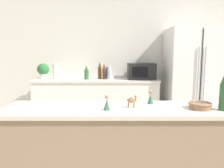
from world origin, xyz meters
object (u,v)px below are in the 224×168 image
at_px(back_bottle_4, 105,71).
at_px(fruit_bowl, 201,105).
at_px(back_bottle_3, 100,70).
at_px(wise_man_figurine_crimson, 151,98).
at_px(potted_plant, 44,70).
at_px(back_bottle_0, 110,72).
at_px(back_bottle_2, 87,73).
at_px(wise_man_figurine_blue, 107,103).
at_px(refrigerator, 192,82).
at_px(paper_towel_roll, 56,71).
at_px(back_bottle_1, 108,72).
at_px(microwave, 142,71).
at_px(camel_figurine, 132,100).

xyz_separation_m(back_bottle_4, fruit_bowl, (0.89, -2.04, -0.12)).
height_order(back_bottle_3, wise_man_figurine_crimson, back_bottle_3).
relative_size(potted_plant, back_bottle_0, 1.01).
height_order(back_bottle_2, wise_man_figurine_blue, back_bottle_2).
distance_m(back_bottle_2, back_bottle_3, 0.26).
distance_m(refrigerator, back_bottle_0, 1.44).
bearing_deg(back_bottle_4, back_bottle_3, 143.11).
xyz_separation_m(refrigerator, paper_towel_roll, (-2.39, 0.11, 0.17)).
xyz_separation_m(back_bottle_2, back_bottle_4, (0.31, 0.06, 0.02)).
bearing_deg(paper_towel_roll, back_bottle_2, -6.81).
xyz_separation_m(back_bottle_0, back_bottle_4, (-0.09, 0.09, 0.00)).
height_order(back_bottle_1, wise_man_figurine_blue, back_bottle_1).
bearing_deg(fruit_bowl, back_bottle_4, 113.64).
bearing_deg(microwave, refrigerator, -6.91).
xyz_separation_m(refrigerator, back_bottle_0, (-1.43, 0.02, 0.17)).
distance_m(potted_plant, back_bottle_3, 0.99).
height_order(refrigerator, back_bottle_3, refrigerator).
bearing_deg(back_bottle_1, camel_figurine, -82.87).
distance_m(refrigerator, back_bottle_4, 1.54).
bearing_deg(wise_man_figurine_crimson, refrigerator, 59.50).
relative_size(refrigerator, wise_man_figurine_blue, 13.95).
height_order(potted_plant, paper_towel_roll, potted_plant).
height_order(back_bottle_4, camel_figurine, back_bottle_4).
bearing_deg(wise_man_figurine_blue, back_bottle_0, 90.02).
bearing_deg(refrigerator, back_bottle_1, 173.08).
distance_m(back_bottle_1, camel_figurine, 2.09).
bearing_deg(refrigerator, back_bottle_3, 174.10).
xyz_separation_m(back_bottle_1, back_bottle_2, (-0.36, -0.13, 0.00)).
height_order(paper_towel_roll, back_bottle_0, back_bottle_0).
height_order(refrigerator, back_bottle_0, refrigerator).
height_order(back_bottle_3, wise_man_figurine_blue, back_bottle_3).
relative_size(paper_towel_roll, fruit_bowl, 1.37).
distance_m(refrigerator, fruit_bowl, 2.04).
height_order(potted_plant, back_bottle_4, back_bottle_4).
height_order(back_bottle_0, fruit_bowl, back_bottle_0).
xyz_separation_m(paper_towel_roll, back_bottle_3, (0.77, 0.06, 0.01)).
bearing_deg(back_bottle_1, wise_man_figurine_blue, -88.81).
bearing_deg(back_bottle_2, camel_figurine, -72.33).
bearing_deg(paper_towel_roll, fruit_bowl, -49.47).
relative_size(refrigerator, back_bottle_3, 5.83).
bearing_deg(fruit_bowl, microwave, 96.58).
bearing_deg(refrigerator, paper_towel_roll, 177.34).
height_order(microwave, back_bottle_0, microwave).
distance_m(microwave, camel_figurine, 2.03).
xyz_separation_m(back_bottle_0, fruit_bowl, (0.80, -1.95, -0.12)).
bearing_deg(wise_man_figurine_crimson, back_bottle_1, 103.19).
height_order(back_bottle_0, back_bottle_1, back_bottle_0).
relative_size(back_bottle_3, camel_figurine, 2.74).
bearing_deg(wise_man_figurine_crimson, paper_towel_roll, 126.24).
relative_size(microwave, back_bottle_1, 1.98).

